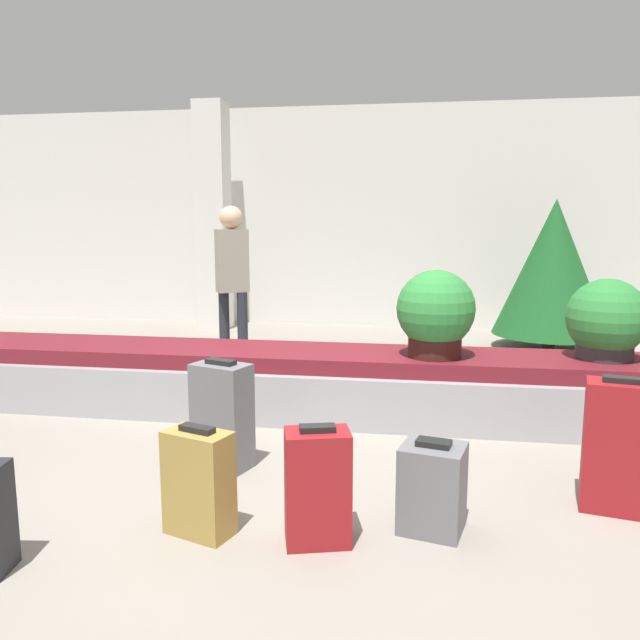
# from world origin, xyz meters

# --- Properties ---
(ground_plane) EXTENTS (18.00, 18.00, 0.00)m
(ground_plane) POSITION_xyz_m (0.00, 0.00, 0.00)
(ground_plane) COLOR gray
(back_wall) EXTENTS (18.00, 0.06, 3.20)m
(back_wall) POSITION_xyz_m (0.00, 5.65, 1.60)
(back_wall) COLOR silver
(back_wall) RESTS_ON ground_plane
(carousel) EXTENTS (8.41, 0.89, 0.52)m
(carousel) POSITION_xyz_m (0.00, 1.24, 0.25)
(carousel) COLOR #9E9EA3
(carousel) RESTS_ON ground_plane
(pillar) EXTENTS (0.42, 0.42, 3.20)m
(pillar) POSITION_xyz_m (-2.16, 5.02, 1.60)
(pillar) COLOR silver
(pillar) RESTS_ON ground_plane
(suitcase_1) EXTENTS (0.37, 0.28, 0.75)m
(suitcase_1) POSITION_xyz_m (1.86, -0.21, 0.36)
(suitcase_1) COLOR maroon
(suitcase_1) RESTS_ON ground_plane
(suitcase_2) EXTENTS (0.36, 0.34, 0.48)m
(suitcase_2) POSITION_xyz_m (0.88, -0.60, 0.23)
(suitcase_2) COLOR slate
(suitcase_2) RESTS_ON ground_plane
(suitcase_3) EXTENTS (0.41, 0.33, 0.70)m
(suitcase_3) POSITION_xyz_m (-0.43, 0.02, 0.34)
(suitcase_3) COLOR slate
(suitcase_3) RESTS_ON ground_plane
(suitcase_4) EXTENTS (0.38, 0.28, 0.56)m
(suitcase_4) POSITION_xyz_m (-0.28, -0.82, 0.27)
(suitcase_4) COLOR #A3843D
(suitcase_4) RESTS_ON ground_plane
(suitcase_5) EXTENTS (0.36, 0.29, 0.60)m
(suitcase_5) POSITION_xyz_m (0.32, -0.81, 0.29)
(suitcase_5) COLOR maroon
(suitcase_5) RESTS_ON ground_plane
(potted_plant_0) EXTENTS (0.60, 0.60, 0.67)m
(potted_plant_0) POSITION_xyz_m (0.91, 1.16, 0.86)
(potted_plant_0) COLOR #381914
(potted_plant_0) RESTS_ON carousel
(potted_plant_2) EXTENTS (0.59, 0.59, 0.61)m
(potted_plant_2) POSITION_xyz_m (2.18, 1.30, 0.81)
(potted_plant_2) COLOR #2D2D2D
(potted_plant_2) RESTS_ON carousel
(traveler_0) EXTENTS (0.37, 0.32, 1.71)m
(traveler_0) POSITION_xyz_m (-1.16, 2.63, 1.03)
(traveler_0) COLOR #282833
(traveler_0) RESTS_ON ground_plane
(decorated_tree) EXTENTS (1.38, 1.38, 1.82)m
(decorated_tree) POSITION_xyz_m (2.36, 4.26, 1.00)
(decorated_tree) COLOR #4C331E
(decorated_tree) RESTS_ON ground_plane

